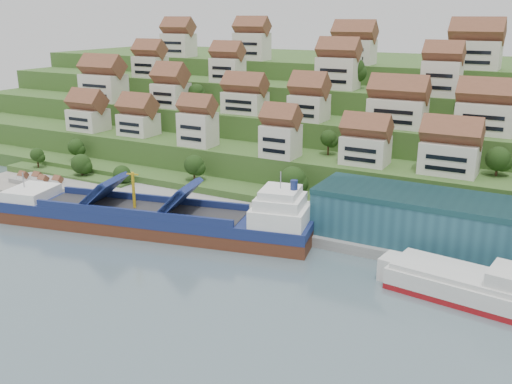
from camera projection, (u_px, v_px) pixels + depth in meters
The scene contains 11 objects.
ground at pixel (198, 240), 123.36m from camera, with size 300.00×300.00×0.00m, color slate.
quay at pixel (310, 229), 126.48m from camera, with size 180.00×14.00×2.20m, color gray.
pebble_beach at pixel (50, 186), 159.70m from camera, with size 45.00×20.00×1.00m, color gray.
hillside at pixel (357, 118), 206.97m from camera, with size 260.00×128.00×31.00m.
hillside_village at pixel (318, 93), 166.45m from camera, with size 161.35×63.94×29.30m.
hillside_trees at pixel (275, 121), 160.08m from camera, with size 138.34×62.23×31.90m.
warehouse at pixel (466, 225), 111.75m from camera, with size 60.00×15.00×10.00m, color #255464.
flagpole at pixel (294, 210), 121.42m from camera, with size 1.28×0.16×8.00m.
beach_huts at pixel (41, 181), 159.08m from camera, with size 14.40×3.70×2.20m.
cargo_ship at pixel (159, 219), 126.53m from camera, with size 73.57×25.92×16.08m.
second_ship at pixel (472, 287), 96.88m from camera, with size 27.86×13.28×7.77m.
Camera 1 is at (65.84, -94.65, 46.80)m, focal length 40.00 mm.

